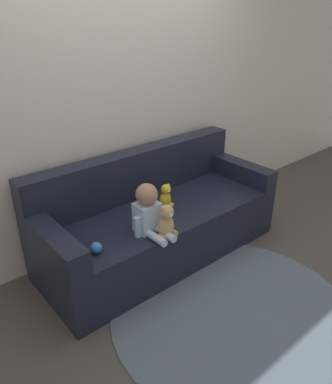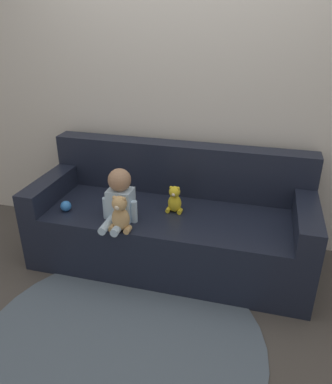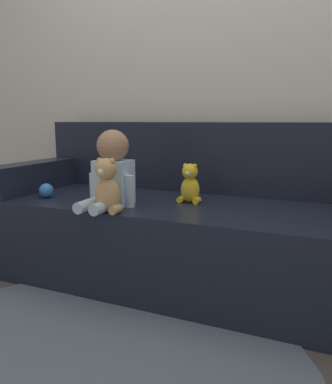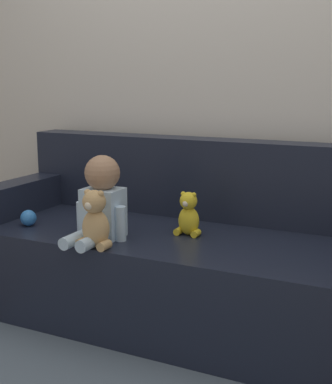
# 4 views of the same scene
# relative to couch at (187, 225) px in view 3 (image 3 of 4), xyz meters

# --- Properties ---
(ground_plane) EXTENTS (12.00, 12.00, 0.00)m
(ground_plane) POSITION_rel_couch_xyz_m (0.00, -0.05, -0.32)
(ground_plane) COLOR #4C4742
(wall_back) EXTENTS (8.00, 0.05, 2.60)m
(wall_back) POSITION_rel_couch_xyz_m (0.00, 0.45, 0.98)
(wall_back) COLOR silver
(wall_back) RESTS_ON ground_plane
(couch) EXTENTS (2.12, 0.84, 0.89)m
(couch) POSITION_rel_couch_xyz_m (0.00, 0.00, 0.00)
(couch) COLOR black
(couch) RESTS_ON ground_plane
(person_baby) EXTENTS (0.26, 0.34, 0.39)m
(person_baby) POSITION_rel_couch_xyz_m (-0.31, -0.29, 0.32)
(person_baby) COLOR silver
(person_baby) RESTS_ON couch
(teddy_bear_brown) EXTENTS (0.15, 0.12, 0.26)m
(teddy_bear_brown) POSITION_rel_couch_xyz_m (-0.25, -0.43, 0.27)
(teddy_bear_brown) COLOR tan
(teddy_bear_brown) RESTS_ON couch
(plush_toy_side) EXTENTS (0.12, 0.10, 0.21)m
(plush_toy_side) POSITION_rel_couch_xyz_m (0.04, -0.07, 0.25)
(plush_toy_side) COLOR yellow
(plush_toy_side) RESTS_ON couch
(toy_ball) EXTENTS (0.08, 0.08, 0.08)m
(toy_ball) POSITION_rel_couch_xyz_m (-0.76, -0.28, 0.19)
(toy_ball) COLOR #337FDB
(toy_ball) RESTS_ON couch
(floor_rug) EXTENTS (1.76, 1.76, 0.01)m
(floor_rug) POSITION_rel_couch_xyz_m (-0.07, -0.96, -0.31)
(floor_rug) COLOR slate
(floor_rug) RESTS_ON ground_plane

